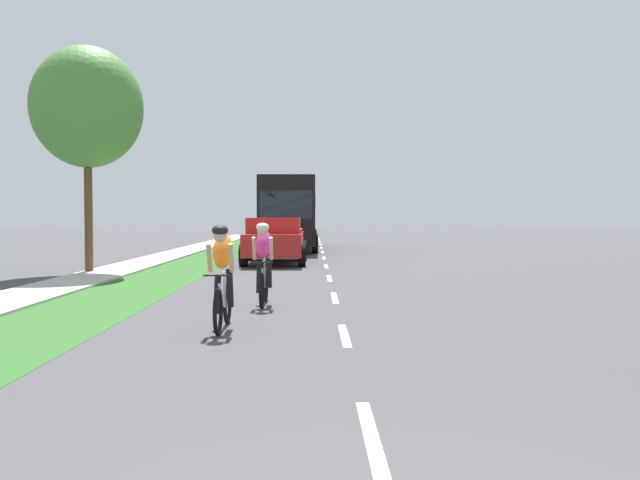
{
  "coord_description": "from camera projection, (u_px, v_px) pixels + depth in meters",
  "views": [
    {
      "loc": [
        -0.45,
        -2.61,
        1.71
      ],
      "look_at": [
        -0.19,
        21.86,
        0.81
      ],
      "focal_mm": 37.08,
      "sensor_mm": 36.0,
      "label": 1
    }
  ],
  "objects": [
    {
      "name": "ground_plane",
      "position": [
        326.0,
        266.0,
        22.66
      ],
      "size": [
        120.0,
        120.0,
        0.0
      ],
      "primitive_type": "plane",
      "color": "#424244"
    },
    {
      "name": "grass_verge",
      "position": [
        191.0,
        266.0,
        22.61
      ],
      "size": [
        2.18,
        70.0,
        0.01
      ],
      "primitive_type": "cube",
      "color": "#2D6026",
      "rests_on": "ground_plane"
    },
    {
      "name": "sidewalk_concrete",
      "position": [
        135.0,
        266.0,
        22.59
      ],
      "size": [
        1.63,
        70.0,
        0.1
      ],
      "primitive_type": "cube",
      "color": "#B2ADA3",
      "rests_on": "ground_plane"
    },
    {
      "name": "lane_markings_center",
      "position": [
        324.0,
        258.0,
        26.66
      ],
      "size": [
        0.12,
        53.49,
        0.01
      ],
      "color": "white",
      "rests_on": "ground_plane"
    },
    {
      "name": "cyclist_lead",
      "position": [
        222.0,
        276.0,
        9.88
      ],
      "size": [
        0.42,
        1.72,
        1.58
      ],
      "color": "black",
      "rests_on": "ground_plane"
    },
    {
      "name": "cyclist_trailing",
      "position": [
        264.0,
        263.0,
        12.59
      ],
      "size": [
        0.42,
        1.72,
        1.58
      ],
      "color": "black",
      "rests_on": "ground_plane"
    },
    {
      "name": "pickup_red",
      "position": [
        275.0,
        240.0,
        23.59
      ],
      "size": [
        2.22,
        5.1,
        1.64
      ],
      "color": "red",
      "rests_on": "ground_plane"
    },
    {
      "name": "bus_black",
      "position": [
        291.0,
        210.0,
        33.92
      ],
      "size": [
        2.78,
        11.6,
        3.48
      ],
      "color": "black",
      "rests_on": "ground_plane"
    },
    {
      "name": "suv_silver",
      "position": [
        302.0,
        225.0,
        53.18
      ],
      "size": [
        2.15,
        4.7,
        1.79
      ],
      "color": "#A5A8AD",
      "rests_on": "ground_plane"
    },
    {
      "name": "street_tree_near",
      "position": [
        87.0,
        108.0,
        19.64
      ],
      "size": [
        3.27,
        3.27,
        6.74
      ],
      "color": "brown",
      "rests_on": "ground_plane"
    }
  ]
}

